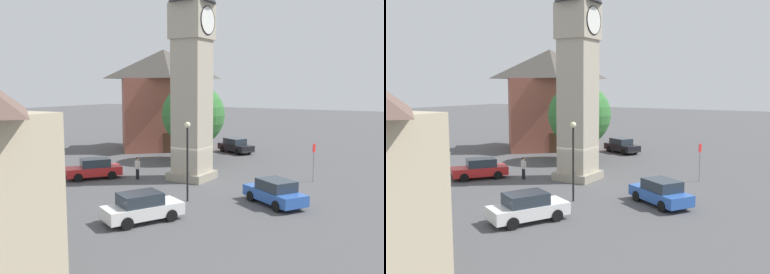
# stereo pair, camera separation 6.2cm
# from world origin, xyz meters

# --- Properties ---
(ground_plane) EXTENTS (200.00, 200.00, 0.00)m
(ground_plane) POSITION_xyz_m (0.00, 0.00, 0.00)
(ground_plane) COLOR #4C4C4F
(clock_tower) EXTENTS (3.47, 3.47, 18.41)m
(clock_tower) POSITION_xyz_m (0.00, 0.00, 10.73)
(clock_tower) COLOR gray
(clock_tower) RESTS_ON ground
(car_blue_kerb) EXTENTS (4.32, 3.81, 1.53)m
(car_blue_kerb) POSITION_xyz_m (-3.67, 6.47, 0.76)
(car_blue_kerb) COLOR red
(car_blue_kerb) RESTS_ON ground
(car_silver_kerb) EXTENTS (4.44, 3.37, 1.53)m
(car_silver_kerb) POSITION_xyz_m (-9.87, -3.00, 0.76)
(car_silver_kerb) COLOR white
(car_silver_kerb) RESTS_ON ground
(car_red_corner) EXTENTS (3.60, 4.40, 1.53)m
(car_red_corner) POSITION_xyz_m (-3.37, -7.75, 0.76)
(car_red_corner) COLOR #2D5BB7
(car_red_corner) RESTS_ON ground
(car_white_side) EXTENTS (3.31, 4.45, 1.53)m
(car_white_side) POSITION_xyz_m (13.18, 2.68, 0.76)
(car_white_side) COLOR black
(car_white_side) RESTS_ON ground
(car_black_far) EXTENTS (4.17, 4.05, 1.53)m
(car_black_far) POSITION_xyz_m (-10.62, 5.86, 0.76)
(car_black_far) COLOR #2D5BB7
(car_black_far) RESTS_ON ground
(pedestrian) EXTENTS (0.28, 0.55, 1.69)m
(pedestrian) POSITION_xyz_m (-2.20, 3.44, 1.01)
(pedestrian) COLOR black
(pedestrian) RESTS_ON ground
(tree) EXTENTS (5.82, 5.82, 7.25)m
(tree) POSITION_xyz_m (6.58, 3.87, 4.33)
(tree) COLOR brown
(tree) RESTS_ON ground
(building_terrace_right) EXTENTS (11.87, 11.99, 10.98)m
(building_terrace_right) POSITION_xyz_m (12.04, 11.03, 5.60)
(building_terrace_right) COLOR #995142
(building_terrace_right) RESTS_ON ground
(lamp_post) EXTENTS (0.36, 0.36, 4.85)m
(lamp_post) POSITION_xyz_m (-5.37, -2.95, 3.26)
(lamp_post) COLOR black
(lamp_post) RESTS_ON ground
(road_sign) EXTENTS (0.60, 0.07, 2.80)m
(road_sign) POSITION_xyz_m (3.90, -8.02, 1.90)
(road_sign) COLOR gray
(road_sign) RESTS_ON ground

